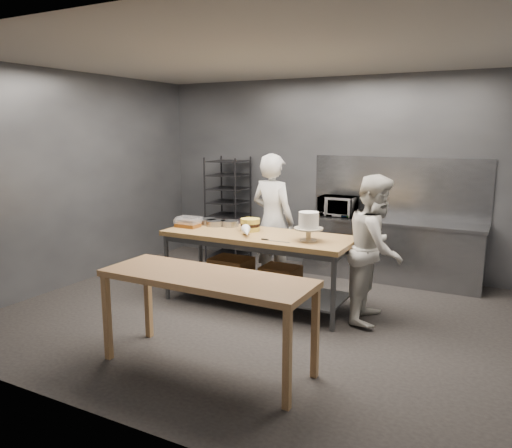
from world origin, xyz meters
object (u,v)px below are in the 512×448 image
Objects in this scene: chef_right at (376,249)px; microwave at (338,206)px; work_table at (255,260)px; layer_cake at (250,225)px; speed_rack at (228,210)px; chef_behind at (273,221)px; near_counter at (206,284)px; frosted_cake_stand at (309,223)px.

microwave is (-1.03, 1.67, 0.20)m from chef_right.
microwave is at bearing 76.26° from work_table.
work_table is at bearing -37.03° from layer_cake.
speed_rack is 7.13× the size of layer_cake.
chef_behind is 7.66× the size of layer_cake.
chef_behind is at bearing -119.12° from microwave.
frosted_cake_stand is at bearing 79.05° from near_counter.
near_counter is at bearing -76.09° from work_table.
layer_cake is at bearing 167.01° from frosted_cake_stand.
near_counter is 1.72m from frosted_cake_stand.
speed_rack is 1.03× the size of chef_right.
frosted_cake_stand is 1.40× the size of layer_cake.
near_counter is 3.69× the size of microwave.
work_table is 0.87m from chef_behind.
near_counter is 3.61m from microwave.
frosted_cake_stand is at bearing -40.04° from speed_rack.
chef_behind is at bearing -36.47° from speed_rack.
speed_rack is at bearing 118.30° from near_counter.
layer_cake is at bearing -51.21° from speed_rack.
chef_right reaches higher than near_counter.
chef_behind is at bearing 100.15° from work_table.
microwave reaches higher than work_table.
near_counter is 2.19m from chef_right.
speed_rack reaches higher than microwave.
speed_rack is 3.34m from chef_right.
chef_behind is 1.28m from frosted_cake_stand.
chef_right is 1.98m from microwave.
chef_behind reaches higher than speed_rack.
speed_rack is at bearing 139.96° from frosted_cake_stand.
chef_right is (1.62, -0.62, -0.09)m from chef_behind.
speed_rack is at bearing 57.18° from chef_right.
chef_behind reaches higher than layer_cake.
near_counter is (0.44, -1.77, 0.24)m from work_table.
near_counter is 8.14× the size of layer_cake.
layer_cake is at bearing -108.25° from microwave.
chef_behind is (-0.58, 2.55, 0.13)m from near_counter.
speed_rack is 2.91m from frosted_cake_stand.
microwave reaches higher than layer_cake.
layer_cake is (0.01, -0.68, 0.06)m from chef_behind.
chef_right is 3.15× the size of microwave.
chef_right is at bearing -28.45° from speed_rack.
chef_behind reaches higher than near_counter.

